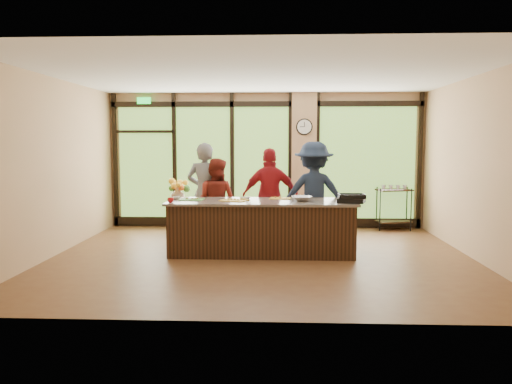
# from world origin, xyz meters

# --- Properties ---
(floor) EXTENTS (7.00, 7.00, 0.00)m
(floor) POSITION_xyz_m (0.00, 0.00, 0.00)
(floor) COLOR brown
(floor) RESTS_ON ground
(ceiling) EXTENTS (7.00, 7.00, 0.00)m
(ceiling) POSITION_xyz_m (0.00, 0.00, 3.00)
(ceiling) COLOR silver
(ceiling) RESTS_ON back_wall
(back_wall) EXTENTS (7.00, 0.00, 7.00)m
(back_wall) POSITION_xyz_m (0.00, 3.00, 1.50)
(back_wall) COLOR tan
(back_wall) RESTS_ON floor
(left_wall) EXTENTS (0.00, 6.00, 6.00)m
(left_wall) POSITION_xyz_m (-3.50, 0.00, 1.50)
(left_wall) COLOR tan
(left_wall) RESTS_ON floor
(right_wall) EXTENTS (0.00, 6.00, 6.00)m
(right_wall) POSITION_xyz_m (3.50, 0.00, 1.50)
(right_wall) COLOR tan
(right_wall) RESTS_ON floor
(window_wall) EXTENTS (6.90, 0.12, 3.00)m
(window_wall) POSITION_xyz_m (0.16, 2.95, 1.39)
(window_wall) COLOR tan
(window_wall) RESTS_ON floor
(island_base) EXTENTS (3.10, 1.00, 0.88)m
(island_base) POSITION_xyz_m (0.00, 0.30, 0.44)
(island_base) COLOR #321C10
(island_base) RESTS_ON floor
(countertop) EXTENTS (3.20, 1.10, 0.04)m
(countertop) POSITION_xyz_m (0.00, 0.30, 0.90)
(countertop) COLOR gray
(countertop) RESTS_ON island_base
(wall_clock) EXTENTS (0.36, 0.04, 0.36)m
(wall_clock) POSITION_xyz_m (0.85, 2.87, 2.25)
(wall_clock) COLOR black
(wall_clock) RESTS_ON window_wall
(cook_left) EXTENTS (0.75, 0.53, 1.91)m
(cook_left) POSITION_xyz_m (-1.10, 1.17, 0.96)
(cook_left) COLOR slate
(cook_left) RESTS_ON floor
(cook_midleft) EXTENTS (0.95, 0.85, 1.62)m
(cook_midleft) POSITION_xyz_m (-0.88, 1.08, 0.81)
(cook_midleft) COLOR maroon
(cook_midleft) RESTS_ON floor
(cook_midright) EXTENTS (1.07, 0.47, 1.81)m
(cook_midright) POSITION_xyz_m (0.14, 1.06, 0.90)
(cook_midright) COLOR maroon
(cook_midright) RESTS_ON floor
(cook_right) EXTENTS (1.25, 0.72, 1.92)m
(cook_right) POSITION_xyz_m (0.94, 1.04, 0.96)
(cook_right) COLOR #192337
(cook_right) RESTS_ON floor
(roasting_pan) EXTENTS (0.51, 0.45, 0.08)m
(roasting_pan) POSITION_xyz_m (1.50, 0.08, 0.96)
(roasting_pan) COLOR black
(roasting_pan) RESTS_ON countertop
(mixing_bowl) EXTENTS (0.39, 0.39, 0.09)m
(mixing_bowl) POSITION_xyz_m (0.68, 0.25, 0.96)
(mixing_bowl) COLOR silver
(mixing_bowl) RESTS_ON countertop
(cutting_board_left) EXTENTS (0.42, 0.33, 0.01)m
(cutting_board_left) POSITION_xyz_m (-1.22, 0.37, 0.93)
(cutting_board_left) COLOR #479135
(cutting_board_left) RESTS_ON countertop
(cutting_board_center) EXTENTS (0.51, 0.45, 0.01)m
(cutting_board_center) POSITION_xyz_m (-0.48, 0.27, 0.93)
(cutting_board_center) COLOR gold
(cutting_board_center) RESTS_ON countertop
(cutting_board_right) EXTENTS (0.40, 0.32, 0.01)m
(cutting_board_right) POSITION_xyz_m (0.32, 0.62, 0.93)
(cutting_board_right) COLOR gold
(cutting_board_right) RESTS_ON countertop
(prep_bowl_near) EXTENTS (0.19, 0.19, 0.05)m
(prep_bowl_near) POSITION_xyz_m (-1.50, 0.45, 0.94)
(prep_bowl_near) COLOR white
(prep_bowl_near) RESTS_ON countertop
(prep_bowl_mid) EXTENTS (0.14, 0.14, 0.04)m
(prep_bowl_mid) POSITION_xyz_m (-0.32, 0.41, 0.94)
(prep_bowl_mid) COLOR white
(prep_bowl_mid) RESTS_ON countertop
(prep_bowl_far) EXTENTS (0.17, 0.17, 0.03)m
(prep_bowl_far) POSITION_xyz_m (-0.27, 0.55, 0.94)
(prep_bowl_far) COLOR white
(prep_bowl_far) RESTS_ON countertop
(red_ramekin) EXTENTS (0.12, 0.12, 0.08)m
(red_ramekin) POSITION_xyz_m (-1.50, -0.05, 0.96)
(red_ramekin) COLOR #A71014
(red_ramekin) RESTS_ON countertop
(flower_stand) EXTENTS (0.44, 0.44, 0.71)m
(flower_stand) POSITION_xyz_m (-1.78, 1.94, 0.36)
(flower_stand) COLOR #321C10
(flower_stand) RESTS_ON floor
(flower_vase) EXTENTS (0.37, 0.37, 0.29)m
(flower_vase) POSITION_xyz_m (-1.78, 1.94, 0.86)
(flower_vase) COLOR #8D6E4D
(flower_vase) RESTS_ON flower_stand
(bar_cart) EXTENTS (0.80, 0.57, 0.99)m
(bar_cart) POSITION_xyz_m (2.81, 2.75, 0.59)
(bar_cart) COLOR #321C10
(bar_cart) RESTS_ON floor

